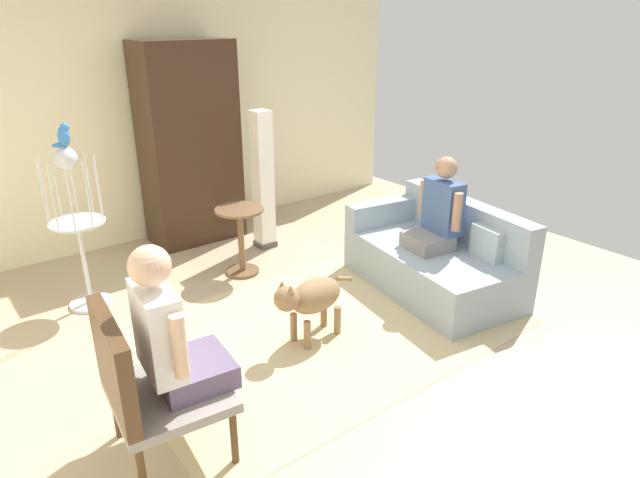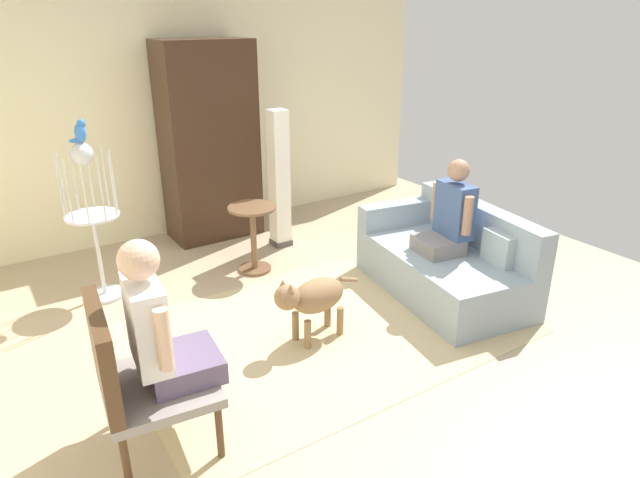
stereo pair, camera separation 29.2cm
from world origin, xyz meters
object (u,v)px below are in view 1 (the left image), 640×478
object	(u,v)px
person_on_couch	(438,212)
armoire_cabinet	(190,144)
armchair	(142,381)
couch	(435,258)
column_lamp	(263,182)
bird_cage_stand	(77,221)
person_on_armchair	(169,334)
round_end_table	(241,235)
dog	(311,298)
parrot	(64,136)

from	to	relation	value
person_on_couch	armoire_cabinet	xyz separation A→B (m)	(-1.18, 2.54, 0.33)
armchair	armoire_cabinet	xyz separation A→B (m)	(1.76, 3.01, 0.55)
couch	column_lamp	world-z (taller)	column_lamp
bird_cage_stand	armoire_cabinet	world-z (taller)	armoire_cabinet
person_on_couch	person_on_armchair	xyz separation A→B (m)	(-2.77, -0.49, 0.03)
person_on_armchair	round_end_table	world-z (taller)	person_on_armchair
person_on_armchair	dog	distance (m)	1.46
couch	person_on_couch	distance (m)	0.47
column_lamp	couch	bearing A→B (deg)	-67.75
person_on_armchair	column_lamp	xyz separation A→B (m)	(2.07, 2.32, -0.04)
person_on_couch	column_lamp	xyz separation A→B (m)	(-0.70, 1.83, -0.01)
bird_cage_stand	column_lamp	world-z (taller)	column_lamp
bird_cage_stand	parrot	bearing A→B (deg)	-0.00
dog	bird_cage_stand	distance (m)	2.10
couch	dog	xyz separation A→B (m)	(-1.49, -0.04, 0.08)
armchair	bird_cage_stand	bearing A→B (deg)	82.37
person_on_armchair	couch	bearing A→B (deg)	10.36
person_on_couch	bird_cage_stand	bearing A→B (deg)	148.31
couch	dog	distance (m)	1.49
round_end_table	bird_cage_stand	bearing A→B (deg)	169.70
parrot	armoire_cabinet	world-z (taller)	armoire_cabinet
armchair	dog	world-z (taller)	armchair
column_lamp	bird_cage_stand	bearing A→B (deg)	-174.50
armchair	couch	bearing A→B (deg)	9.43
parrot	bird_cage_stand	bearing A→B (deg)	180.00
round_end_table	bird_cage_stand	distance (m)	1.48
round_end_table	dog	world-z (taller)	round_end_table
person_on_armchair	armoire_cabinet	distance (m)	3.44
armoire_cabinet	person_on_armchair	bearing A→B (deg)	-117.72
armchair	dog	bearing A→B (deg)	16.84
person_on_couch	bird_cage_stand	distance (m)	3.13
column_lamp	round_end_table	bearing A→B (deg)	-141.15
person_on_couch	parrot	bearing A→B (deg)	148.19
couch	dog	bearing A→B (deg)	-178.37
armchair	column_lamp	world-z (taller)	column_lamp
armchair	parrot	bearing A→B (deg)	82.02
armchair	dog	distance (m)	1.57
person_on_armchair	parrot	xyz separation A→B (m)	(0.12, 2.13, 0.73)
person_on_couch	parrot	world-z (taller)	parrot
couch	bird_cage_stand	size ratio (longest dim) A/B	1.24
armchair	column_lamp	size ratio (longest dim) A/B	0.64
person_on_armchair	round_end_table	distance (m)	2.44
person_on_couch	column_lamp	bearing A→B (deg)	110.96
bird_cage_stand	parrot	distance (m)	0.72
armchair	parrot	size ratio (longest dim) A/B	5.02
person_on_armchair	bird_cage_stand	xyz separation A→B (m)	(0.11, 2.13, 0.02)
dog	bird_cage_stand	xyz separation A→B (m)	(-1.21, 1.66, 0.42)
armchair	armoire_cabinet	bearing A→B (deg)	59.63
column_lamp	armoire_cabinet	world-z (taller)	armoire_cabinet
parrot	column_lamp	world-z (taller)	parrot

